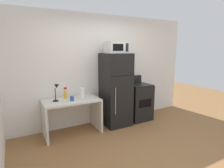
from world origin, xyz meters
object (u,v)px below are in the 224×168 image
(spray_bottle, at_px, (65,94))
(microwave, at_px, (116,47))
(desk_lamp, at_px, (56,90))
(coffee_mug, at_px, (72,99))
(oven_range, at_px, (138,101))
(paper_towel_roll, at_px, (82,93))
(refrigerator, at_px, (116,90))
(desk, at_px, (72,110))

(spray_bottle, xyz_separation_m, microwave, (1.15, -0.18, 0.99))
(desk_lamp, distance_m, coffee_mug, 0.36)
(desk_lamp, bearing_deg, oven_range, -0.27)
(spray_bottle, relative_size, oven_range, 0.23)
(paper_towel_roll, bearing_deg, refrigerator, 2.29)
(spray_bottle, xyz_separation_m, refrigerator, (1.15, -0.16, 0.00))
(spray_bottle, relative_size, refrigerator, 0.15)
(desk, distance_m, spray_bottle, 0.37)
(paper_towel_roll, bearing_deg, desk_lamp, 172.78)
(refrigerator, bearing_deg, spray_bottle, 172.12)
(paper_towel_roll, bearing_deg, coffee_mug, -168.59)
(microwave, bearing_deg, paper_towel_roll, -179.15)
(spray_bottle, xyz_separation_m, paper_towel_roll, (0.31, -0.19, 0.02))
(desk_lamp, relative_size, microwave, 0.77)
(paper_towel_roll, xyz_separation_m, coffee_mug, (-0.24, -0.05, -0.07))
(spray_bottle, height_order, microwave, microwave)
(microwave, bearing_deg, desk_lamp, 177.76)
(oven_range, bearing_deg, coffee_mug, -176.59)
(paper_towel_roll, distance_m, microwave, 1.28)
(microwave, relative_size, oven_range, 0.42)
(desk, relative_size, oven_range, 1.06)
(desk, relative_size, spray_bottle, 4.69)
(paper_towel_roll, relative_size, refrigerator, 0.14)
(refrigerator, xyz_separation_m, oven_range, (0.68, 0.02, -0.39))
(desk_lamp, distance_m, refrigerator, 1.37)
(oven_range, bearing_deg, desk_lamp, 179.73)
(coffee_mug, xyz_separation_m, refrigerator, (1.08, 0.08, 0.06))
(spray_bottle, distance_m, coffee_mug, 0.26)
(refrigerator, bearing_deg, coffee_mug, -175.66)
(desk_lamp, xyz_separation_m, coffee_mug, (0.28, -0.11, -0.19))
(spray_bottle, bearing_deg, coffee_mug, -73.66)
(microwave, bearing_deg, desk, 178.67)
(refrigerator, bearing_deg, desk, 179.80)
(refrigerator, relative_size, oven_range, 1.55)
(coffee_mug, distance_m, refrigerator, 1.09)
(coffee_mug, relative_size, refrigerator, 0.06)
(paper_towel_roll, relative_size, microwave, 0.52)
(desk, height_order, desk_lamp, desk_lamp)
(desk, distance_m, microwave, 1.69)
(microwave, bearing_deg, spray_bottle, 171.09)
(desk, relative_size, desk_lamp, 3.31)
(paper_towel_roll, height_order, oven_range, oven_range)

